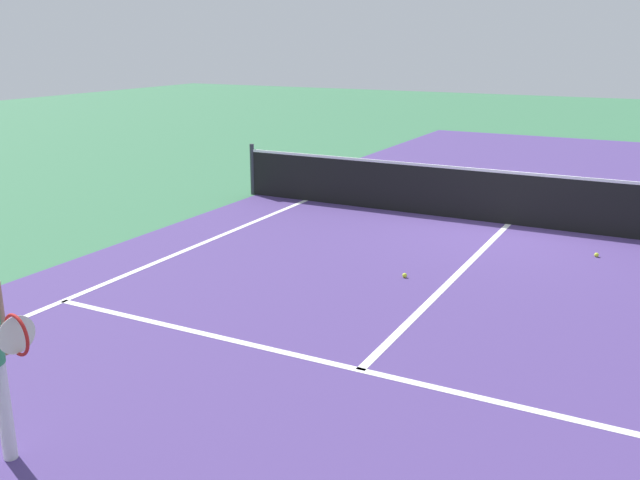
{
  "coord_description": "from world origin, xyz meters",
  "views": [
    {
      "loc": [
        2.56,
        -12.18,
        3.19
      ],
      "look_at": [
        -0.92,
        -5.5,
        1.0
      ],
      "focal_mm": 39.08,
      "sensor_mm": 36.0,
      "label": 1
    }
  ],
  "objects": [
    {
      "name": "court_surface_inbounds",
      "position": [
        0.0,
        0.0,
        0.0
      ],
      "size": [
        10.62,
        24.4,
        0.0
      ],
      "primitive_type": "cube",
      "color": "#4C387A",
      "rests_on": "ground_plane"
    },
    {
      "name": "ground_plane",
      "position": [
        0.0,
        0.0,
        0.0
      ],
      "size": [
        60.0,
        60.0,
        0.0
      ],
      "primitive_type": "plane",
      "color": "#38724C"
    },
    {
      "name": "line_service_near",
      "position": [
        0.0,
        -6.4,
        0.0
      ],
      "size": [
        8.22,
        0.1,
        0.01
      ],
      "primitive_type": "cube",
      "color": "white",
      "rests_on": "ground_plane"
    },
    {
      "name": "line_sideline_left",
      "position": [
        -4.11,
        -5.95,
        0.0
      ],
      "size": [
        0.1,
        11.89,
        0.01
      ],
      "primitive_type": "cube",
      "color": "white",
      "rests_on": "ground_plane"
    },
    {
      "name": "net",
      "position": [
        0.0,
        0.0,
        0.49
      ],
      "size": [
        10.89,
        0.09,
        1.07
      ],
      "color": "#33383D",
      "rests_on": "ground_plane"
    },
    {
      "name": "tennis_ball_near_net",
      "position": [
        1.63,
        -1.32,
        0.03
      ],
      "size": [
        0.07,
        0.07,
        0.07
      ],
      "primitive_type": "sphere",
      "color": "#CCE033",
      "rests_on": "ground_plane"
    },
    {
      "name": "tennis_ball_mid_court",
      "position": [
        -0.61,
        -3.56,
        0.03
      ],
      "size": [
        0.07,
        0.07,
        0.07
      ],
      "primitive_type": "sphere",
      "color": "#CCE033",
      "rests_on": "ground_plane"
    },
    {
      "name": "line_center_service",
      "position": [
        0.0,
        -3.2,
        0.0
      ],
      "size": [
        0.1,
        6.4,
        0.01
      ],
      "primitive_type": "cube",
      "color": "white",
      "rests_on": "ground_plane"
    }
  ]
}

